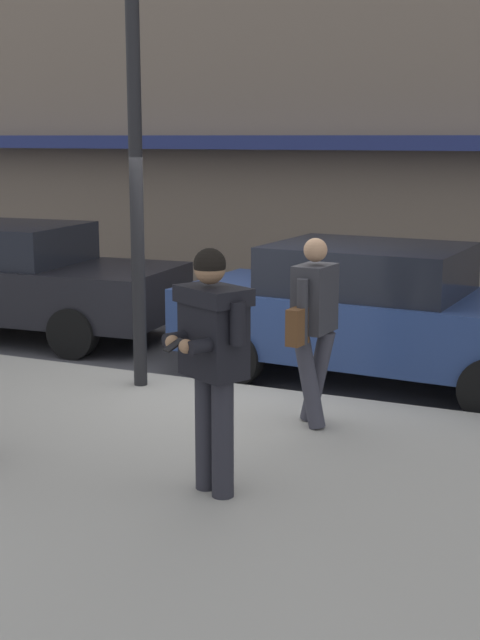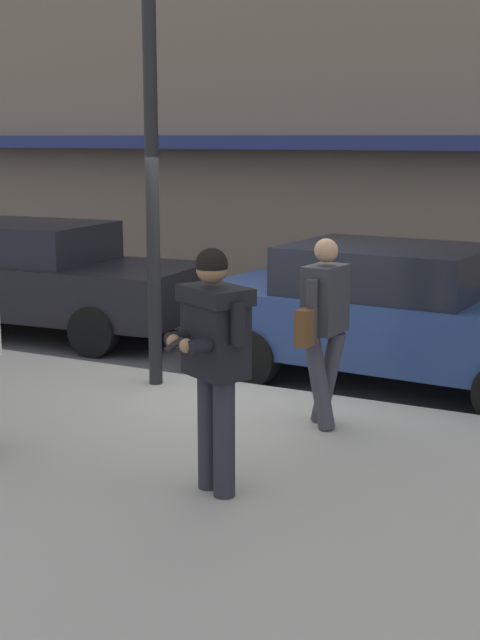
# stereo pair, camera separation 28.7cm
# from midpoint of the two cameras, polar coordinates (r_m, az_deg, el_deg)

# --- Properties ---
(ground_plane) EXTENTS (80.00, 80.00, 0.00)m
(ground_plane) POSITION_cam_midpoint_polar(r_m,az_deg,el_deg) (9.57, 3.20, -4.75)
(ground_plane) COLOR #3D3D42
(sidewalk) EXTENTS (32.00, 5.30, 0.14)m
(sidewalk) POSITION_cam_midpoint_polar(r_m,az_deg,el_deg) (6.71, 1.13, -11.43)
(sidewalk) COLOR #99968E
(sidewalk) RESTS_ON ground
(curb_paint_line) EXTENTS (28.00, 0.12, 0.01)m
(curb_paint_line) POSITION_cam_midpoint_polar(r_m,az_deg,el_deg) (9.27, 9.02, -5.40)
(curb_paint_line) COLOR silver
(curb_paint_line) RESTS_ON ground
(parked_sedan_near) EXTENTS (4.61, 2.15, 1.54)m
(parked_sedan_near) POSITION_cam_midpoint_polar(r_m,az_deg,el_deg) (12.61, -12.20, 2.69)
(parked_sedan_near) COLOR black
(parked_sedan_near) RESTS_ON ground
(parked_sedan_mid) EXTENTS (4.60, 2.12, 1.54)m
(parked_sedan_mid) POSITION_cam_midpoint_polar(r_m,az_deg,el_deg) (9.91, 10.83, 0.34)
(parked_sedan_mid) COLOR navy
(parked_sedan_mid) RESTS_ON ground
(man_texting_on_phone) EXTENTS (0.63, 0.65, 1.81)m
(man_texting_on_phone) POSITION_cam_midpoint_polar(r_m,az_deg,el_deg) (6.32, -0.36, -1.60)
(man_texting_on_phone) COLOR #23232B
(man_texting_on_phone) RESTS_ON sidewalk
(pedestrian_with_bag) EXTENTS (0.35, 0.72, 1.70)m
(pedestrian_with_bag) POSITION_cam_midpoint_polar(r_m,az_deg,el_deg) (7.89, 6.41, -0.07)
(pedestrian_with_bag) COLOR #33333D
(pedestrian_with_bag) RESTS_ON sidewalk
(street_lamp_post) EXTENTS (0.36, 0.36, 4.88)m
(street_lamp_post) POSITION_cam_midpoint_polar(r_m,az_deg,el_deg) (9.13, -4.84, 14.38)
(street_lamp_post) COLOR black
(street_lamp_post) RESTS_ON sidewalk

